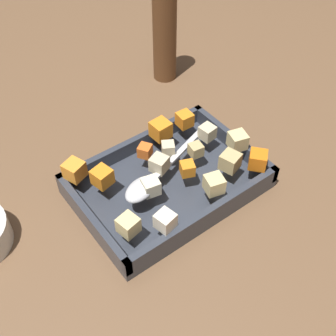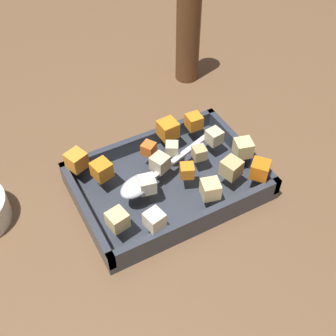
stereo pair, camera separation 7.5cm
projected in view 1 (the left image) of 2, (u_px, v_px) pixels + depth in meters
The scene contains 21 objects.
ground_plane at pixel (160, 186), 0.80m from camera, with size 4.00×4.00×0.00m, color brown.
baking_dish at pixel (168, 184), 0.78m from camera, with size 0.32×0.22×0.05m.
carrot_chunk_heap_top at pixel (185, 119), 0.83m from camera, with size 0.03×0.03×0.03m, color orange.
carrot_chunk_corner_sw at pixel (161, 130), 0.81m from camera, with size 0.03×0.03×0.03m, color orange.
carrot_chunk_mid_left at pixel (187, 169), 0.75m from camera, with size 0.02×0.02×0.02m, color orange.
carrot_chunk_corner_ne at pixel (74, 170), 0.74m from camera, with size 0.03×0.03×0.03m, color orange.
carrot_chunk_far_right at pixel (102, 177), 0.73m from camera, with size 0.03×0.03×0.03m, color orange.
carrot_chunk_under_handle at pixel (143, 152), 0.78m from camera, with size 0.02×0.02×0.02m, color orange.
carrot_chunk_center at pixel (258, 160), 0.76m from camera, with size 0.03×0.03×0.03m, color orange.
potato_chunk_rim_edge at pixel (158, 162), 0.75m from camera, with size 0.03×0.03×0.03m, color beige.
potato_chunk_far_left at pixel (230, 161), 0.75m from camera, with size 0.03×0.03×0.03m, color tan.
potato_chunk_front_center at pixel (128, 225), 0.66m from camera, with size 0.03×0.03×0.03m, color #E0CC89.
potato_chunk_near_spoon at pixel (207, 132), 0.81m from camera, with size 0.03×0.03×0.03m, color beige.
potato_chunk_corner_nw at pixel (196, 150), 0.78m from camera, with size 0.02×0.02×0.02m, color tan.
potato_chunk_corner_se at pixel (168, 148), 0.78m from camera, with size 0.02×0.02×0.02m, color beige.
potato_chunk_near_left at pixel (151, 186), 0.72m from camera, with size 0.03×0.03×0.03m, color beige.
potato_chunk_back_center at pixel (214, 184), 0.72m from camera, with size 0.03×0.03×0.03m, color #E0CC89.
potato_chunk_heap_side at pixel (238, 141), 0.79m from camera, with size 0.03×0.03×0.03m, color #E0CC89.
parsnip_chunk_near_right at pixel (165, 221), 0.67m from camera, with size 0.03×0.03×0.03m, color silver.
serving_spoon at pixel (146, 185), 0.73m from camera, with size 0.21×0.09×0.02m.
pepper_mill at pixel (165, 30), 0.95m from camera, with size 0.05×0.05×0.26m.
Camera 1 is at (-0.30, -0.43, 0.60)m, focal length 46.41 mm.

